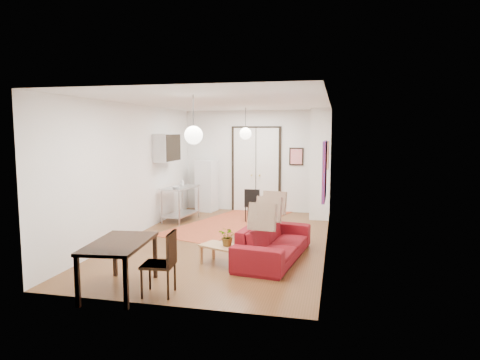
% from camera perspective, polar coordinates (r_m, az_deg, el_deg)
% --- Properties ---
extents(floor, '(7.00, 7.00, 0.00)m').
position_cam_1_polar(floor, '(9.21, -1.93, -8.02)').
color(floor, brown).
rests_on(floor, ground).
extents(ceiling, '(4.20, 7.00, 0.02)m').
position_cam_1_polar(ceiling, '(8.93, -2.00, 10.29)').
color(ceiling, silver).
rests_on(ceiling, wall_back).
extents(wall_back, '(4.20, 0.02, 2.90)m').
position_cam_1_polar(wall_back, '(12.36, 2.20, 2.53)').
color(wall_back, white).
rests_on(wall_back, floor).
extents(wall_front, '(4.20, 0.02, 2.90)m').
position_cam_1_polar(wall_front, '(5.67, -11.07, -2.38)').
color(wall_front, white).
rests_on(wall_front, floor).
extents(wall_left, '(0.02, 7.00, 2.90)m').
position_cam_1_polar(wall_left, '(9.70, -14.04, 1.23)').
color(wall_left, white).
rests_on(wall_left, floor).
extents(wall_right, '(0.02, 7.00, 2.90)m').
position_cam_1_polar(wall_right, '(8.66, 11.59, 0.67)').
color(wall_right, white).
rests_on(wall_right, floor).
extents(double_doors, '(1.44, 0.06, 2.50)m').
position_cam_1_polar(double_doors, '(12.33, 2.15, 1.36)').
color(double_doors, silver).
rests_on(double_doors, wall_back).
extents(stub_partition, '(0.50, 0.10, 2.90)m').
position_cam_1_polar(stub_partition, '(11.20, 10.63, 2.01)').
color(stub_partition, white).
rests_on(stub_partition, floor).
extents(wall_cabinet, '(0.35, 1.00, 0.70)m').
position_cam_1_polar(wall_cabinet, '(10.96, -9.72, 4.28)').
color(wall_cabinet, silver).
rests_on(wall_cabinet, wall_left).
extents(painting_popart, '(0.05, 1.00, 1.00)m').
position_cam_1_polar(painting_popart, '(7.40, 11.21, 1.25)').
color(painting_popart, red).
rests_on(painting_popart, wall_right).
extents(painting_abstract, '(0.05, 0.50, 0.60)m').
position_cam_1_polar(painting_abstract, '(9.43, 11.61, 3.28)').
color(painting_abstract, beige).
rests_on(painting_abstract, wall_right).
extents(poster_back, '(0.40, 0.03, 0.50)m').
position_cam_1_polar(poster_back, '(12.16, 7.52, 3.12)').
color(poster_back, red).
rests_on(poster_back, wall_back).
extents(print_left, '(0.03, 0.44, 0.54)m').
position_cam_1_polar(print_left, '(11.48, -9.45, 4.64)').
color(print_left, olive).
rests_on(print_left, wall_left).
extents(pendant_back, '(0.30, 0.30, 0.80)m').
position_cam_1_polar(pendant_back, '(10.86, 0.74, 6.21)').
color(pendant_back, white).
rests_on(pendant_back, ceiling).
extents(pendant_front, '(0.30, 0.30, 0.80)m').
position_cam_1_polar(pendant_front, '(7.00, -6.21, 5.97)').
color(pendant_front, white).
rests_on(pendant_front, ceiling).
extents(kilim_rug, '(2.81, 4.47, 0.01)m').
position_cam_1_polar(kilim_rug, '(10.95, -1.26, -5.63)').
color(kilim_rug, '#C64E31').
rests_on(kilim_rug, floor).
extents(sofa, '(2.35, 1.18, 0.66)m').
position_cam_1_polar(sofa, '(7.86, 4.57, -8.13)').
color(sofa, maroon).
rests_on(sofa, floor).
extents(coffee_table, '(0.87, 0.69, 0.34)m').
position_cam_1_polar(coffee_table, '(7.52, -2.36, -9.04)').
color(coffee_table, tan).
rests_on(coffee_table, floor).
extents(potted_plant, '(0.37, 0.35, 0.33)m').
position_cam_1_polar(potted_plant, '(7.45, -1.62, -7.53)').
color(potted_plant, '#2C5E2A').
rests_on(potted_plant, coffee_table).
extents(kitchen_counter, '(0.73, 1.22, 0.88)m').
position_cam_1_polar(kitchen_counter, '(11.18, -7.92, -2.52)').
color(kitchen_counter, '#AFB0B4').
rests_on(kitchen_counter, floor).
extents(bowl, '(0.23, 0.23, 0.05)m').
position_cam_1_polar(bowl, '(10.85, -8.51, -0.97)').
color(bowl, beige).
rests_on(bowl, kitchen_counter).
extents(soap_bottle, '(0.09, 0.10, 0.18)m').
position_cam_1_polar(soap_bottle, '(11.37, -7.75, -0.28)').
color(soap_bottle, '#53A1B5').
rests_on(soap_bottle, kitchen_counter).
extents(fridge, '(0.59, 0.59, 1.47)m').
position_cam_1_polar(fridge, '(12.43, -4.46, -0.77)').
color(fridge, white).
rests_on(fridge, floor).
extents(dining_table, '(0.90, 1.40, 0.73)m').
position_cam_1_polar(dining_table, '(6.47, -15.81, -8.62)').
color(dining_table, black).
rests_on(dining_table, floor).
extents(dining_chair_near, '(0.48, 0.64, 0.91)m').
position_cam_1_polar(dining_chair_near, '(6.32, -10.52, -10.03)').
color(dining_chair_near, '#3B2213').
rests_on(dining_chair_near, floor).
extents(dining_chair_far, '(0.48, 0.64, 0.91)m').
position_cam_1_polar(dining_chair_far, '(6.32, -10.52, -10.03)').
color(dining_chair_far, '#3B2213').
rests_on(dining_chair_far, floor).
extents(black_side_chair, '(0.40, 0.40, 0.85)m').
position_cam_1_polar(black_side_chair, '(11.08, 1.85, -2.91)').
color(black_side_chair, black).
rests_on(black_side_chair, floor).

